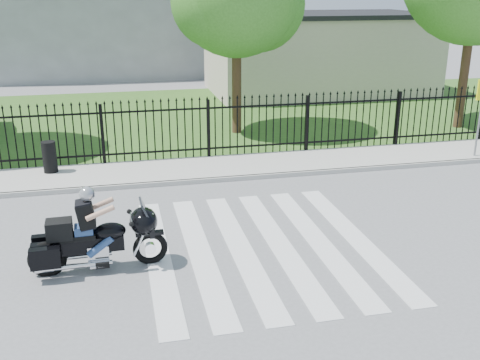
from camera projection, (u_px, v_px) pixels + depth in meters
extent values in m
plane|color=slate|center=(260.00, 247.00, 11.05)|extent=(120.00, 120.00, 0.00)
cube|color=#ADAAA3|center=(215.00, 168.00, 15.64)|extent=(40.00, 2.00, 0.12)
cube|color=#ADAAA3|center=(222.00, 179.00, 14.72)|extent=(40.00, 0.12, 0.12)
cube|color=#31561D|center=(183.00, 116.00, 22.11)|extent=(40.00, 12.00, 0.02)
cube|color=black|center=(209.00, 148.00, 16.47)|extent=(26.00, 0.04, 0.05)
cube|color=black|center=(208.00, 108.00, 16.08)|extent=(26.00, 0.04, 0.05)
cylinder|color=#382316|center=(237.00, 73.00, 18.98)|extent=(0.32, 0.32, 4.16)
cylinder|color=#382316|center=(466.00, 60.00, 19.62)|extent=(0.32, 0.32, 4.80)
cube|color=beige|center=(318.00, 55.00, 26.68)|extent=(10.00, 6.00, 3.50)
cube|color=black|center=(320.00, 15.00, 26.08)|extent=(10.20, 6.20, 0.20)
torus|color=black|center=(150.00, 248.00, 10.31)|extent=(0.64, 0.14, 0.64)
torus|color=black|center=(47.00, 259.00, 9.88)|extent=(0.68, 0.16, 0.68)
cube|color=black|center=(90.00, 244.00, 9.99)|extent=(1.21, 0.26, 0.28)
ellipsoid|color=black|center=(110.00, 231.00, 10.01)|extent=(0.59, 0.39, 0.31)
cube|color=black|center=(78.00, 236.00, 9.89)|extent=(0.61, 0.31, 0.09)
cube|color=silver|center=(98.00, 251.00, 10.07)|extent=(0.38, 0.29, 0.28)
ellipsoid|color=black|center=(144.00, 221.00, 10.11)|extent=(0.52, 0.68, 0.50)
cube|color=black|center=(59.00, 229.00, 9.76)|extent=(0.46, 0.37, 0.33)
cube|color=navy|center=(84.00, 230.00, 9.88)|extent=(0.32, 0.29, 0.17)
sphere|color=#9FA1A6|center=(87.00, 194.00, 9.68)|extent=(0.27, 0.27, 0.27)
cylinder|color=gray|center=(479.00, 120.00, 16.22)|extent=(0.06, 0.06, 2.17)
cylinder|color=black|center=(50.00, 157.00, 14.99)|extent=(0.48, 0.48, 0.84)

